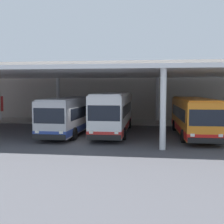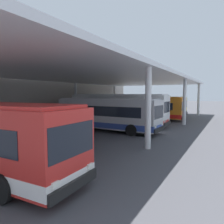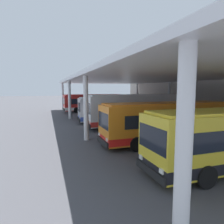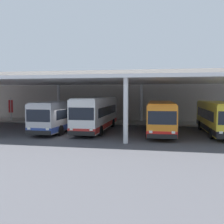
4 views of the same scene
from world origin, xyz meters
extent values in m
plane|color=#47474C|center=(0.00, 0.00, 0.00)|extent=(200.00, 200.00, 0.00)
cube|color=#A39E93|center=(0.00, 11.75, 0.09)|extent=(42.00, 4.50, 0.18)
cube|color=#ADA399|center=(0.00, 15.00, 3.71)|extent=(48.00, 1.60, 7.43)
cube|color=silver|center=(0.00, 5.50, 5.40)|extent=(40.00, 17.00, 0.30)
cylinder|color=silver|center=(-18.50, -2.50, 2.62)|extent=(0.40, 0.40, 5.25)
cylinder|color=silver|center=(-18.50, 13.50, 2.62)|extent=(0.40, 0.40, 5.25)
cylinder|color=silver|center=(-6.17, -2.50, 2.62)|extent=(0.40, 0.40, 5.25)
cylinder|color=silver|center=(-6.17, 13.50, 2.62)|extent=(0.40, 0.40, 5.25)
cylinder|color=silver|center=(6.17, -2.50, 2.62)|extent=(0.40, 0.40, 5.25)
cylinder|color=silver|center=(18.50, -2.50, 2.62)|extent=(0.40, 0.40, 5.25)
cube|color=red|center=(-13.98, 2.51, 1.70)|extent=(2.83, 10.48, 2.70)
cube|color=white|center=(-13.98, 2.51, 0.70)|extent=(2.86, 10.50, 0.50)
cube|color=black|center=(-13.98, 2.66, 2.00)|extent=(2.81, 8.61, 0.90)
cube|color=black|center=(-13.81, -2.63, 2.05)|extent=(2.30, 0.19, 1.10)
cube|color=black|center=(-13.81, -2.72, 0.55)|extent=(2.45, 0.24, 0.36)
cube|color=red|center=(-13.98, 2.51, 3.11)|extent=(2.62, 10.05, 0.12)
cube|color=yellow|center=(-13.81, -2.60, 2.87)|extent=(1.75, 0.18, 0.28)
cube|color=white|center=(-14.71, -2.74, 0.90)|extent=(0.28, 0.09, 0.20)
cube|color=white|center=(-12.91, -2.68, 0.90)|extent=(0.28, 0.09, 0.20)
cylinder|color=black|center=(-15.10, -0.75, 0.50)|extent=(0.31, 1.01, 1.00)
cylinder|color=black|center=(-12.65, -0.67, 0.50)|extent=(0.31, 1.01, 1.00)
cylinder|color=black|center=(-15.30, 5.33, 0.50)|extent=(0.31, 1.01, 1.00)
cylinder|color=black|center=(-12.85, 5.41, 0.50)|extent=(0.31, 1.01, 1.00)
cube|color=#B7B7BC|center=(-1.58, 3.31, 1.70)|extent=(2.80, 10.47, 2.70)
cube|color=#2D4799|center=(-1.58, 3.31, 0.70)|extent=(2.82, 10.49, 0.50)
cube|color=black|center=(-1.58, 3.46, 2.00)|extent=(2.79, 8.60, 0.90)
cube|color=black|center=(-1.73, -1.84, 2.05)|extent=(2.30, 0.19, 1.10)
cube|color=black|center=(-1.74, -1.93, 0.55)|extent=(2.45, 0.23, 0.36)
cube|color=silver|center=(-1.58, 3.31, 3.11)|extent=(2.59, 10.05, 0.12)
cube|color=yellow|center=(-1.73, -1.81, 2.87)|extent=(1.75, 0.17, 0.28)
cube|color=white|center=(-2.64, -1.89, 0.90)|extent=(0.28, 0.09, 0.20)
cube|color=white|center=(-0.84, -1.94, 0.90)|extent=(0.28, 0.09, 0.20)
cylinder|color=black|center=(-2.90, 0.13, 0.50)|extent=(0.31, 1.01, 1.00)
cylinder|color=black|center=(-0.45, 0.05, 0.50)|extent=(0.31, 1.01, 1.00)
cylinder|color=black|center=(-2.72, 6.21, 0.50)|extent=(0.31, 1.01, 1.00)
cylinder|color=black|center=(-0.28, 6.14, 0.50)|extent=(0.31, 1.01, 1.00)
cube|color=white|center=(2.08, 4.06, 1.90)|extent=(2.60, 11.22, 3.10)
cube|color=red|center=(2.08, 4.06, 0.70)|extent=(2.62, 11.24, 0.50)
cube|color=black|center=(2.08, 4.21, 2.20)|extent=(2.62, 9.21, 0.90)
cube|color=black|center=(2.13, -1.49, 2.25)|extent=(2.30, 0.14, 1.10)
cube|color=black|center=(2.13, -1.58, 0.55)|extent=(2.45, 0.18, 0.36)
cube|color=white|center=(2.08, 4.06, 3.51)|extent=(2.39, 10.77, 0.12)
cube|color=yellow|center=(2.13, -1.46, 3.27)|extent=(1.75, 0.13, 0.28)
cube|color=white|center=(1.23, -1.58, 0.90)|extent=(0.28, 0.08, 0.20)
cube|color=white|center=(3.03, -1.56, 0.90)|extent=(0.28, 0.08, 0.20)
cylinder|color=black|center=(0.89, 0.58, 0.50)|extent=(0.29, 1.00, 1.00)
cylinder|color=black|center=(3.34, 0.60, 0.50)|extent=(0.29, 1.00, 1.00)
cylinder|color=black|center=(0.83, 7.13, 0.50)|extent=(0.29, 1.00, 1.00)
cylinder|color=black|center=(3.28, 7.15, 0.50)|extent=(0.29, 1.00, 1.00)
cube|color=orange|center=(8.90, 3.35, 1.70)|extent=(2.77, 10.46, 2.70)
cube|color=red|center=(8.90, 3.35, 0.70)|extent=(2.79, 10.48, 0.50)
cube|color=black|center=(8.90, 3.50, 2.00)|extent=(2.76, 8.59, 0.90)
cube|color=black|center=(9.04, -1.79, 2.05)|extent=(2.30, 0.18, 1.10)
cube|color=black|center=(9.04, -1.88, 0.55)|extent=(2.45, 0.22, 0.36)
cube|color=orange|center=(8.90, 3.35, 3.11)|extent=(2.56, 10.04, 0.12)
cube|color=yellow|center=(9.04, -1.76, 2.87)|extent=(1.75, 0.17, 0.28)
cube|color=white|center=(8.14, -1.90, 0.90)|extent=(0.28, 0.09, 0.20)
cube|color=white|center=(9.94, -1.85, 0.90)|extent=(0.28, 0.09, 0.20)
cylinder|color=black|center=(7.76, 0.10, 0.50)|extent=(0.31, 1.01, 1.00)
cylinder|color=black|center=(10.21, 0.16, 0.50)|extent=(0.31, 1.01, 1.00)
cylinder|color=black|center=(7.61, 6.18, 0.50)|extent=(0.31, 1.01, 1.00)
cylinder|color=black|center=(10.05, 6.24, 0.50)|extent=(0.31, 1.01, 1.00)
cube|color=black|center=(14.58, -1.10, 2.05)|extent=(2.30, 0.17, 1.10)
cube|color=black|center=(14.58, -1.19, 0.55)|extent=(2.45, 0.21, 0.36)
cube|color=yellow|center=(14.58, -1.07, 2.87)|extent=(1.75, 0.16, 0.28)
cube|color=white|center=(13.68, -1.20, 0.90)|extent=(0.28, 0.09, 0.20)
cube|color=white|center=(15.48, -1.16, 0.90)|extent=(0.28, 0.09, 0.20)
cylinder|color=black|center=(13.31, 0.79, 0.50)|extent=(0.30, 1.01, 1.00)
cylinder|color=black|center=(15.76, 0.85, 0.50)|extent=(0.30, 1.01, 1.00)
cube|color=brown|center=(-1.74, 11.75, 0.63)|extent=(1.80, 0.44, 0.08)
cube|color=brown|center=(-1.74, 11.95, 0.88)|extent=(1.80, 0.06, 0.44)
cube|color=#2D2D33|center=(-2.44, 11.75, 0.41)|extent=(0.10, 0.36, 0.45)
cube|color=#2D2D33|center=(-1.04, 11.75, 0.41)|extent=(0.10, 0.36, 0.45)
cylinder|color=maroon|center=(-4.30, 11.70, 0.63)|extent=(0.48, 0.48, 0.90)
cylinder|color=black|center=(-4.30, 11.70, 1.12)|extent=(0.52, 0.52, 0.08)
cylinder|color=#B2B2B7|center=(-12.45, 10.95, 1.78)|extent=(0.12, 0.12, 3.20)
cube|color=#B22323|center=(-12.45, 10.93, 2.16)|extent=(0.70, 0.04, 1.80)
camera|label=1|loc=(5.39, -21.24, 3.97)|focal=46.09mm
camera|label=2|loc=(-19.07, -7.09, 3.54)|focal=33.70mm
camera|label=3|loc=(22.32, -5.49, 4.24)|focal=32.37mm
camera|label=4|loc=(9.03, -23.09, 4.02)|focal=41.73mm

